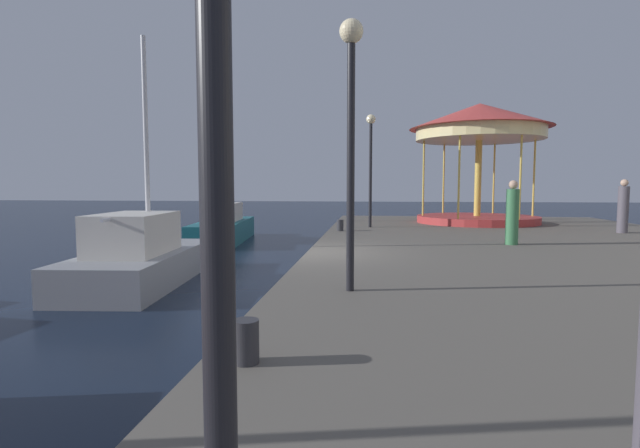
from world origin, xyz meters
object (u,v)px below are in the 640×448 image
lamp_post_mid_promenade (351,106)px  lamp_post_far_end (371,151)px  carousel (479,135)px  sailboat_teal (223,227)px  bollard_north (246,341)px  person_near_carousel (512,215)px  sailboat_grey (140,257)px  person_by_the_water (623,208)px  bollard_south (340,225)px

lamp_post_mid_promenade → lamp_post_far_end: size_ratio=0.94×
carousel → lamp_post_far_end: 5.42m
sailboat_teal → lamp_post_far_end: (6.31, -1.31, 3.11)m
lamp_post_far_end → bollard_north: lamp_post_far_end is taller
lamp_post_mid_promenade → person_near_carousel: (4.15, 6.18, -1.98)m
sailboat_grey → person_near_carousel: size_ratio=3.49×
person_by_the_water → carousel: bearing=134.8°
lamp_post_mid_promenade → person_by_the_water: lamp_post_mid_promenade is taller
sailboat_grey → person_by_the_water: size_ratio=3.35×
lamp_post_far_end → bollard_north: bearing=-94.3°
sailboat_teal → bollard_south: bearing=-29.3°
lamp_post_far_end → person_near_carousel: size_ratio=2.46×
carousel → person_near_carousel: bearing=-95.4°
sailboat_teal → bollard_south: sailboat_teal is taller
carousel → bollard_north: 18.26m
sailboat_teal → person_near_carousel: (10.20, -6.32, 0.98)m
carousel → bollard_south: carousel is taller
sailboat_grey → lamp_post_far_end: (5.60, 7.42, 3.10)m
sailboat_grey → bollard_north: 8.22m
lamp_post_far_end → person_by_the_water: 8.93m
person_near_carousel → sailboat_grey: bearing=-165.7°
carousel → bollard_north: bearing=-108.5°
lamp_post_far_end → bollard_south: lamp_post_far_end is taller
carousel → person_by_the_water: 6.35m
lamp_post_mid_promenade → person_by_the_water: size_ratio=2.22×
carousel → lamp_post_far_end: (-4.62, -2.71, -0.84)m
sailboat_grey → bollard_south: size_ratio=15.36×
bollard_north → person_by_the_water: size_ratio=0.22×
sailboat_teal → lamp_post_mid_promenade: (6.05, -12.50, 2.96)m
sailboat_grey → person_near_carousel: sailboat_grey is taller
lamp_post_mid_promenade → lamp_post_far_end: (0.26, 11.19, 0.15)m
bollard_north → person_near_carousel: size_ratio=0.23×
bollard_north → person_by_the_water: bearing=53.4°
lamp_post_mid_promenade → sailboat_grey: bearing=144.8°
bollard_south → person_by_the_water: 9.67m
sailboat_grey → lamp_post_mid_promenade: (5.34, -3.77, 2.95)m
sailboat_teal → sailboat_grey: size_ratio=1.14×
bollard_north → person_near_carousel: (4.95, 9.26, 0.62)m
sailboat_teal → bollard_north: (5.25, -15.58, 0.35)m
person_near_carousel → bollard_north: bearing=-118.1°
sailboat_teal → bollard_south: size_ratio=17.45×
carousel → bollard_north: (-5.68, -16.98, -3.60)m
bollard_south → bollard_north: bearing=-90.0°
bollard_north → bollard_south: (0.01, 12.63, 0.00)m
sailboat_teal → person_by_the_water: (14.90, -2.60, 1.01)m
sailboat_grey → carousel: size_ratio=1.03×
lamp_post_mid_promenade → bollard_north: 4.11m
carousel → bollard_south: size_ratio=14.85×
sailboat_teal → bollard_north: bearing=-71.4°
sailboat_grey → sailboat_teal: bearing=94.7°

